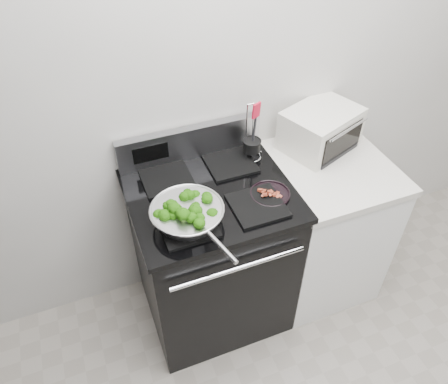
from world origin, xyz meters
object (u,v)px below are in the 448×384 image
gas_range (212,254)px  bacon_plate (270,192)px  skillet (188,214)px  utensil_holder (252,148)px  toaster_oven (320,129)px

gas_range → bacon_plate: (0.26, -0.12, 0.48)m
skillet → gas_range: bearing=28.9°
utensil_holder → skillet: bearing=-167.7°
skillet → bacon_plate: skillet is taller
gas_range → skillet: 0.56m
gas_range → toaster_oven: toaster_oven is taller
gas_range → utensil_holder: utensil_holder is taller
skillet → bacon_plate: size_ratio=2.68×
toaster_oven → bacon_plate: bearing=-166.6°
utensil_holder → toaster_oven: bearing=-24.1°
skillet → toaster_oven: size_ratio=1.11×
bacon_plate → utensil_holder: 0.31m
skillet → utensil_holder: 0.56m
gas_range → toaster_oven: size_ratio=2.41×
gas_range → bacon_plate: size_ratio=5.85×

